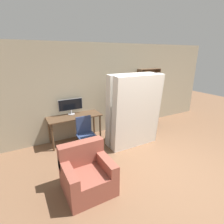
# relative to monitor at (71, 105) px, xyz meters

# --- Properties ---
(ground_plane) EXTENTS (16.00, 16.00, 0.00)m
(ground_plane) POSITION_rel_monitor_xyz_m (1.30, -2.59, -1.04)
(ground_plane) COLOR brown
(wall_back) EXTENTS (8.00, 0.06, 2.70)m
(wall_back) POSITION_rel_monitor_xyz_m (1.30, 0.14, 0.31)
(wall_back) COLOR tan
(wall_back) RESTS_ON ground
(desk) EXTENTS (1.45, 0.57, 0.77)m
(desk) POSITION_rel_monitor_xyz_m (0.03, -0.17, -0.36)
(desk) COLOR brown
(desk) RESTS_ON ground
(monitor) EXTENTS (0.67, 0.19, 0.45)m
(monitor) POSITION_rel_monitor_xyz_m (0.00, 0.00, 0.00)
(monitor) COLOR #B7B7BC
(monitor) RESTS_ON desk
(office_chair) EXTENTS (0.52, 0.52, 0.90)m
(office_chair) POSITION_rel_monitor_xyz_m (0.11, -0.80, -0.68)
(office_chair) COLOR #4C4C51
(office_chair) RESTS_ON ground
(bookshelf) EXTENTS (0.81, 0.26, 1.92)m
(bookshelf) POSITION_rel_monitor_xyz_m (2.63, 0.01, -0.05)
(bookshelf) COLOR brown
(bookshelf) RESTS_ON ground
(mattress_near) EXTENTS (1.36, 0.37, 1.93)m
(mattress_near) POSITION_rel_monitor_xyz_m (1.37, -1.23, -0.07)
(mattress_near) COLOR silver
(mattress_near) RESTS_ON ground
(mattress_far) EXTENTS (1.36, 0.32, 1.93)m
(mattress_far) POSITION_rel_monitor_xyz_m (1.37, -0.90, -0.07)
(mattress_far) COLOR silver
(mattress_far) RESTS_ON ground
(armchair) EXTENTS (0.85, 0.80, 0.85)m
(armchair) POSITION_rel_monitor_xyz_m (-0.37, -2.07, -0.72)
(armchair) COLOR #934C3D
(armchair) RESTS_ON ground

